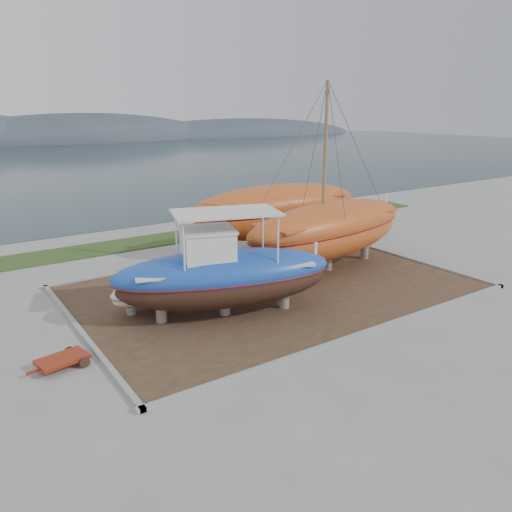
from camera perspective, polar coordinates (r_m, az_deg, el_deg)
ground at (r=21.21m, az=8.44°, el=-6.76°), size 140.00×140.00×0.00m
dirt_patch at (r=24.06m, az=2.02°, el=-3.62°), size 18.00×12.00×0.06m
curb_frame at (r=24.04m, az=2.02°, el=-3.52°), size 18.60×12.60×0.15m
grass_strip at (r=33.60m, az=-9.62°, el=2.07°), size 44.00×3.00×0.08m
sea at (r=85.65m, az=-25.38°, el=9.46°), size 260.00×100.00×0.04m
blue_caique at (r=20.25m, az=-3.67°, el=-0.96°), size 9.52×5.41×4.37m
white_dinghy at (r=22.02m, az=-11.42°, el=-4.06°), size 4.46×2.37×1.27m
orange_sailboat at (r=25.76m, az=8.61°, el=8.59°), size 11.36×4.60×9.55m
orange_bare_hull at (r=30.29m, az=2.38°, el=4.41°), size 11.65×3.88×3.78m
red_trailer at (r=18.25m, az=-21.22°, el=-11.24°), size 2.57×1.63×0.34m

